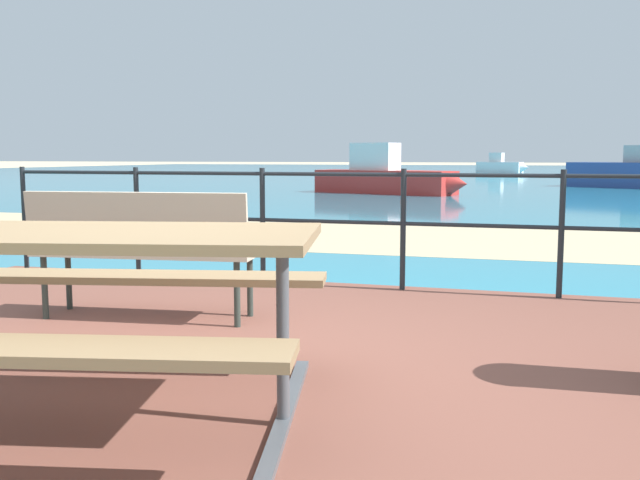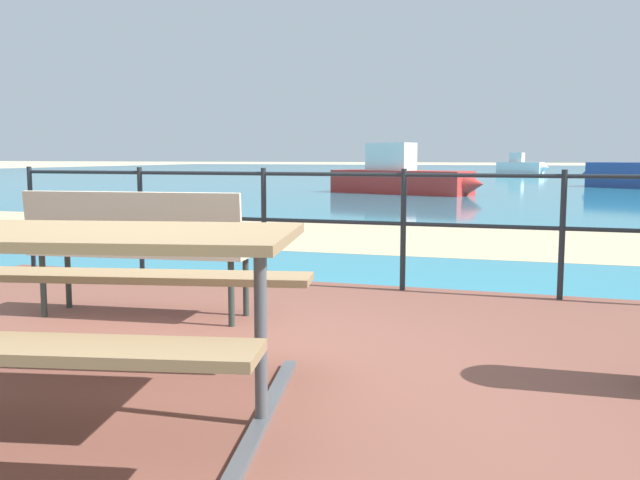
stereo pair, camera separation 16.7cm
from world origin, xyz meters
TOP-DOWN VIEW (x-y plane):
  - ground_plane at (0.00, 0.00)m, footprint 240.00×240.00m
  - patio_paving at (0.00, 0.00)m, footprint 6.40×5.20m
  - sea_water at (0.00, 40.00)m, footprint 90.00×90.00m
  - beach_strip at (0.00, 6.59)m, footprint 54.03×4.30m
  - picnic_table at (-0.15, -0.66)m, footprint 2.11×1.90m
  - park_bench at (-0.83, 0.94)m, footprint 1.49×0.58m
  - railing_fence at (0.00, 2.46)m, footprint 5.94×0.04m
  - boat_near at (-0.26, 46.12)m, footprint 3.54×1.88m
  - boat_far at (-2.53, 17.55)m, footprint 4.81×2.53m

SIDE VIEW (x-z plane):
  - ground_plane at x=0.00m, z-range 0.00..0.00m
  - sea_water at x=0.00m, z-range 0.00..0.01m
  - beach_strip at x=0.00m, z-range 0.00..0.01m
  - patio_paving at x=0.00m, z-range 0.00..0.06m
  - boat_near at x=-0.26m, z-range -0.22..1.10m
  - boat_far at x=-2.53m, z-range -0.25..1.23m
  - park_bench at x=-0.83m, z-range 0.15..0.98m
  - picnic_table at x=-0.15m, z-range 0.28..1.04m
  - railing_fence at x=0.00m, z-range 0.18..1.14m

